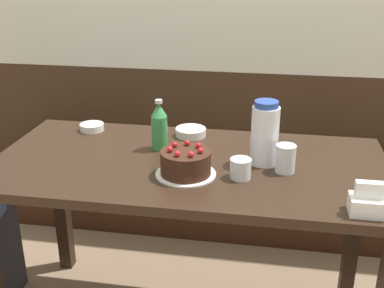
{
  "coord_description": "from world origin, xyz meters",
  "views": [
    {
      "loc": [
        0.29,
        -1.62,
        1.5
      ],
      "look_at": [
        0.0,
        0.05,
        0.82
      ],
      "focal_mm": 45.0,
      "sensor_mm": 36.0,
      "label": 1
    }
  ],
  "objects_px": {
    "glass_tumbler_short": "(285,158)",
    "water_pitcher": "(265,133)",
    "glass_water_tall": "(241,169)",
    "birthday_cake": "(186,163)",
    "napkin_holder": "(369,202)",
    "bowl_soup_white": "(191,132)",
    "soju_bottle": "(159,126)",
    "bowl_rice_small": "(92,127)",
    "bench_seat": "(214,192)"
  },
  "relations": [
    {
      "from": "birthday_cake",
      "to": "soju_bottle",
      "type": "xyz_separation_m",
      "value": [
        -0.14,
        0.22,
        0.05
      ]
    },
    {
      "from": "water_pitcher",
      "to": "bowl_soup_white",
      "type": "bearing_deg",
      "value": 143.36
    },
    {
      "from": "bowl_soup_white",
      "to": "glass_tumbler_short",
      "type": "bearing_deg",
      "value": -37.04
    },
    {
      "from": "bench_seat",
      "to": "soju_bottle",
      "type": "distance_m",
      "value": 0.99
    },
    {
      "from": "napkin_holder",
      "to": "bowl_soup_white",
      "type": "xyz_separation_m",
      "value": [
        -0.63,
        0.55,
        -0.02
      ]
    },
    {
      "from": "napkin_holder",
      "to": "bowl_rice_small",
      "type": "xyz_separation_m",
      "value": [
        -1.07,
        0.55,
        -0.02
      ]
    },
    {
      "from": "water_pitcher",
      "to": "bowl_soup_white",
      "type": "relative_size",
      "value": 1.85
    },
    {
      "from": "water_pitcher",
      "to": "glass_water_tall",
      "type": "xyz_separation_m",
      "value": [
        -0.07,
        -0.14,
        -0.08
      ]
    },
    {
      "from": "glass_tumbler_short",
      "to": "bench_seat",
      "type": "bearing_deg",
      "value": 112.28
    },
    {
      "from": "bench_seat",
      "to": "glass_tumbler_short",
      "type": "height_order",
      "value": "glass_tumbler_short"
    },
    {
      "from": "bench_seat",
      "to": "glass_tumbler_short",
      "type": "bearing_deg",
      "value": -67.72
    },
    {
      "from": "soju_bottle",
      "to": "napkin_holder",
      "type": "xyz_separation_m",
      "value": [
        0.73,
        -0.39,
        -0.06
      ]
    },
    {
      "from": "napkin_holder",
      "to": "bowl_soup_white",
      "type": "relative_size",
      "value": 0.85
    },
    {
      "from": "bench_seat",
      "to": "glass_tumbler_short",
      "type": "relative_size",
      "value": 24.48
    },
    {
      "from": "napkin_holder",
      "to": "bowl_rice_small",
      "type": "bearing_deg",
      "value": 152.9
    },
    {
      "from": "birthday_cake",
      "to": "bowl_rice_small",
      "type": "relative_size",
      "value": 2.06
    },
    {
      "from": "water_pitcher",
      "to": "napkin_holder",
      "type": "distance_m",
      "value": 0.46
    },
    {
      "from": "soju_bottle",
      "to": "glass_tumbler_short",
      "type": "xyz_separation_m",
      "value": [
        0.49,
        -0.13,
        -0.05
      ]
    },
    {
      "from": "bowl_soup_white",
      "to": "glass_tumbler_short",
      "type": "relative_size",
      "value": 1.28
    },
    {
      "from": "bench_seat",
      "to": "birthday_cake",
      "type": "distance_m",
      "value": 1.12
    },
    {
      "from": "bench_seat",
      "to": "bowl_rice_small",
      "type": "xyz_separation_m",
      "value": [
        -0.47,
        -0.57,
        0.57
      ]
    },
    {
      "from": "water_pitcher",
      "to": "glass_water_tall",
      "type": "relative_size",
      "value": 3.25
    },
    {
      "from": "birthday_cake",
      "to": "glass_water_tall",
      "type": "bearing_deg",
      "value": 2.28
    },
    {
      "from": "napkin_holder",
      "to": "bowl_rice_small",
      "type": "distance_m",
      "value": 1.2
    },
    {
      "from": "bench_seat",
      "to": "bowl_rice_small",
      "type": "height_order",
      "value": "bowl_rice_small"
    },
    {
      "from": "soju_bottle",
      "to": "glass_water_tall",
      "type": "relative_size",
      "value": 2.75
    },
    {
      "from": "bench_seat",
      "to": "glass_water_tall",
      "type": "height_order",
      "value": "glass_water_tall"
    },
    {
      "from": "water_pitcher",
      "to": "soju_bottle",
      "type": "height_order",
      "value": "water_pitcher"
    },
    {
      "from": "bench_seat",
      "to": "soju_bottle",
      "type": "height_order",
      "value": "soju_bottle"
    },
    {
      "from": "water_pitcher",
      "to": "glass_tumbler_short",
      "type": "bearing_deg",
      "value": -38.63
    },
    {
      "from": "glass_water_tall",
      "to": "glass_tumbler_short",
      "type": "xyz_separation_m",
      "value": [
        0.15,
        0.08,
        0.01
      ]
    },
    {
      "from": "birthday_cake",
      "to": "napkin_holder",
      "type": "xyz_separation_m",
      "value": [
        0.58,
        -0.17,
        -0.01
      ]
    },
    {
      "from": "bowl_soup_white",
      "to": "bowl_rice_small",
      "type": "distance_m",
      "value": 0.44
    },
    {
      "from": "bench_seat",
      "to": "bowl_soup_white",
      "type": "bearing_deg",
      "value": -93.83
    },
    {
      "from": "bowl_soup_white",
      "to": "glass_water_tall",
      "type": "relative_size",
      "value": 1.75
    },
    {
      "from": "glass_tumbler_short",
      "to": "water_pitcher",
      "type": "bearing_deg",
      "value": 141.37
    },
    {
      "from": "bowl_rice_small",
      "to": "bench_seat",
      "type": "bearing_deg",
      "value": 50.37
    },
    {
      "from": "soju_bottle",
      "to": "bowl_rice_small",
      "type": "bearing_deg",
      "value": 155.74
    },
    {
      "from": "birthday_cake",
      "to": "bowl_soup_white",
      "type": "relative_size",
      "value": 1.65
    },
    {
      "from": "bench_seat",
      "to": "glass_tumbler_short",
      "type": "distance_m",
      "value": 1.11
    },
    {
      "from": "glass_water_tall",
      "to": "water_pitcher",
      "type": "bearing_deg",
      "value": 62.22
    },
    {
      "from": "birthday_cake",
      "to": "glass_tumbler_short",
      "type": "bearing_deg",
      "value": 14.1
    },
    {
      "from": "bowl_soup_white",
      "to": "bench_seat",
      "type": "bearing_deg",
      "value": 86.17
    },
    {
      "from": "birthday_cake",
      "to": "glass_tumbler_short",
      "type": "xyz_separation_m",
      "value": [
        0.34,
        0.09,
        0.01
      ]
    },
    {
      "from": "water_pitcher",
      "to": "glass_water_tall",
      "type": "bearing_deg",
      "value": -117.78
    },
    {
      "from": "bowl_soup_white",
      "to": "glass_tumbler_short",
      "type": "xyz_separation_m",
      "value": [
        0.39,
        -0.29,
        0.03
      ]
    },
    {
      "from": "birthday_cake",
      "to": "bowl_soup_white",
      "type": "bearing_deg",
      "value": 97.19
    },
    {
      "from": "bench_seat",
      "to": "birthday_cake",
      "type": "xyz_separation_m",
      "value": [
        0.01,
        -0.95,
        0.6
      ]
    },
    {
      "from": "bowl_soup_white",
      "to": "glass_water_tall",
      "type": "distance_m",
      "value": 0.44
    },
    {
      "from": "birthday_cake",
      "to": "napkin_holder",
      "type": "relative_size",
      "value": 1.94
    }
  ]
}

